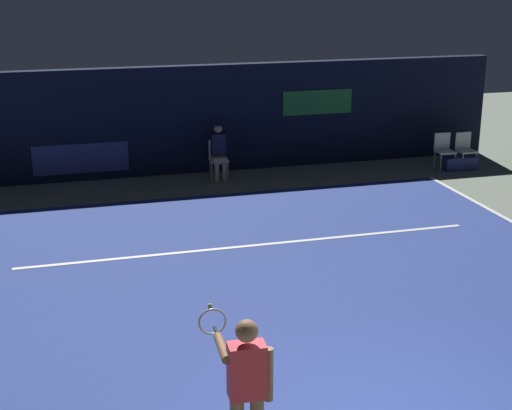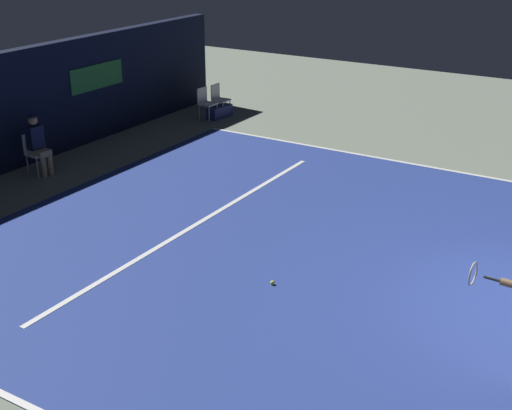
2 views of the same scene
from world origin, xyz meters
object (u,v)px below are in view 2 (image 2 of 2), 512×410
line_judge_on_chair (37,144)px  courtside_chair_near (219,98)px  courtside_chair_far (206,101)px  tennis_ball (272,283)px  equipment_bag (219,112)px

line_judge_on_chair → courtside_chair_near: size_ratio=1.50×
courtside_chair_near → courtside_chair_far: 0.55m
courtside_chair_near → courtside_chair_far: (-0.55, 0.08, 0.00)m
courtside_chair_far → tennis_ball: (-7.34, -6.41, -0.46)m
courtside_chair_near → courtside_chair_far: size_ratio=1.00×
equipment_bag → courtside_chair_near: bearing=38.1°
line_judge_on_chair → equipment_bag: (5.96, -0.75, -0.53)m
equipment_bag → line_judge_on_chair: bearing=175.4°
line_judge_on_chair → tennis_ball: line_judge_on_chair is taller
tennis_ball → equipment_bag: equipment_bag is taller
line_judge_on_chair → courtside_chair_far: line_judge_on_chair is taller
line_judge_on_chair → tennis_ball: 7.18m
line_judge_on_chair → courtside_chair_near: (6.16, -0.61, -0.18)m
courtside_chair_near → courtside_chair_far: same height
courtside_chair_far → tennis_ball: courtside_chair_far is taller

